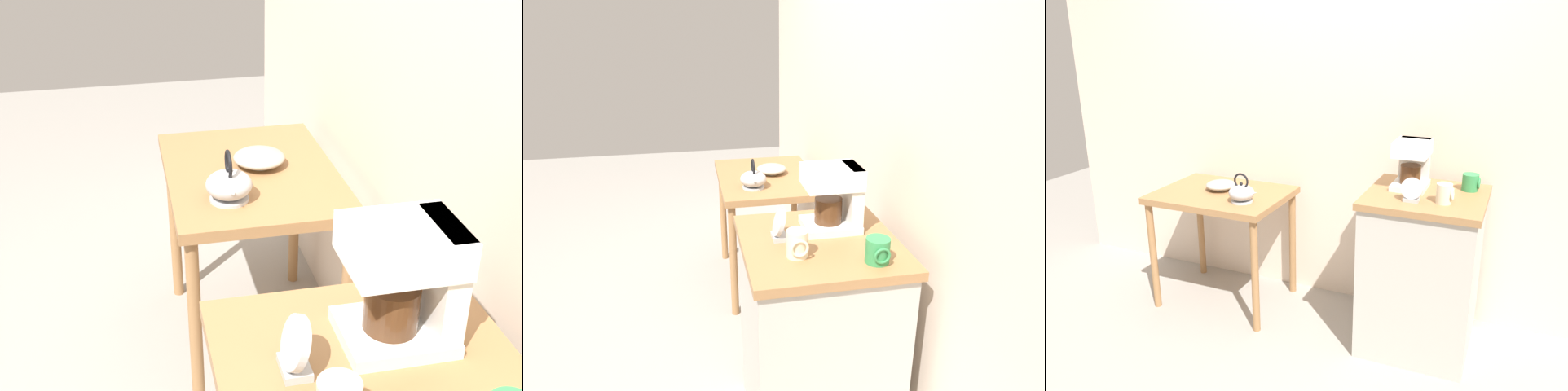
{
  "view_description": "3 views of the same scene",
  "coord_description": "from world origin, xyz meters",
  "views": [
    {
      "loc": [
        1.54,
        -0.38,
        1.79
      ],
      "look_at": [
        -0.23,
        -0.01,
        0.86
      ],
      "focal_mm": 47.8,
      "sensor_mm": 36.0,
      "label": 1
    },
    {
      "loc": [
        2.22,
        -0.43,
        1.72
      ],
      "look_at": [
        0.07,
        0.0,
        0.88
      ],
      "focal_mm": 33.68,
      "sensor_mm": 36.0,
      "label": 2
    },
    {
      "loc": [
        1.04,
        -2.57,
        1.74
      ],
      "look_at": [
        -0.03,
        -0.06,
        0.83
      ],
      "focal_mm": 35.78,
      "sensor_mm": 36.0,
      "label": 3
    }
  ],
  "objects": [
    {
      "name": "mug_small_cream",
      "position": [
        0.71,
        -0.08,
        0.94
      ],
      "size": [
        0.08,
        0.08,
        0.1
      ],
      "color": "beige",
      "rests_on": "kitchen_counter"
    },
    {
      "name": "wooden_table",
      "position": [
        -0.65,
        0.04,
        0.64
      ],
      "size": [
        0.8,
        0.6,
        0.74
      ],
      "color": "#9E7044",
      "rests_on": "ground_plane"
    },
    {
      "name": "kitchen_counter",
      "position": [
        0.6,
        0.04,
        0.45
      ],
      "size": [
        0.61,
        0.6,
        0.89
      ],
      "color": "#BCB7AD",
      "rests_on": "ground_plane"
    },
    {
      "name": "bowl_stoneware",
      "position": [
        -0.68,
        0.07,
        0.77
      ],
      "size": [
        0.19,
        0.19,
        0.06
      ],
      "color": "#9E998C",
      "rests_on": "wooden_table"
    },
    {
      "name": "back_wall",
      "position": [
        0.1,
        0.45,
        1.4
      ],
      "size": [
        4.4,
        0.1,
        2.8
      ],
      "primitive_type": "cube",
      "color": "beige",
      "rests_on": "ground_plane"
    },
    {
      "name": "coffee_maker",
      "position": [
        0.5,
        0.13,
        1.03
      ],
      "size": [
        0.18,
        0.22,
        0.26
      ],
      "color": "white",
      "rests_on": "kitchen_counter"
    },
    {
      "name": "ground_plane",
      "position": [
        0.0,
        0.0,
        0.0
      ],
      "size": [
        8.0,
        8.0,
        0.0
      ],
      "primitive_type": "plane",
      "color": "gray"
    },
    {
      "name": "table_clock",
      "position": [
        0.56,
        -0.11,
        0.95
      ],
      "size": [
        0.11,
        0.05,
        0.12
      ],
      "color": "#B2B5BA",
      "rests_on": "kitchen_counter"
    },
    {
      "name": "mug_tall_green",
      "position": [
        0.81,
        0.19,
        0.94
      ],
      "size": [
        0.09,
        0.09,
        0.09
      ],
      "color": "#338C4C",
      "rests_on": "kitchen_counter"
    },
    {
      "name": "teakettle",
      "position": [
        -0.44,
        -0.07,
        0.8
      ],
      "size": [
        0.19,
        0.15,
        0.18
      ],
      "color": "#B2B5BA",
      "rests_on": "wooden_table"
    }
  ]
}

